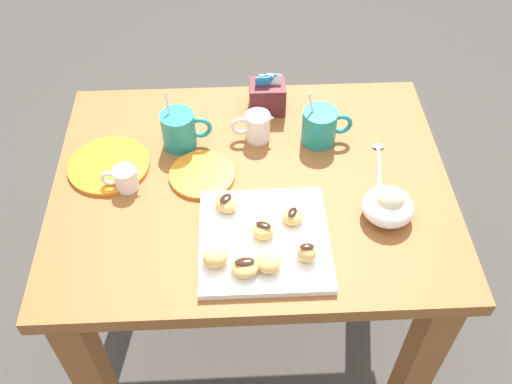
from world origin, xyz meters
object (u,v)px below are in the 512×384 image
object	(u,v)px
ice_cream_bowl	(388,205)
beignet_2	(292,217)
beignet_0	(226,203)
chocolate_sauce_pitcher	(125,178)
cream_pitcher_white	(257,126)
saucer_orange_right	(109,165)
beignet_4	(245,266)
beignet_6	(269,262)
coffee_mug_teal_right	(320,125)
saucer_orange_left	(202,175)
beignet_5	(215,257)
sugar_caddy	(267,97)
beignet_3	(263,230)
beignet_1	(306,252)
coffee_mug_teal_left	(180,129)
dining_table	(252,225)
pastry_plate_square	(264,240)

from	to	relation	value
ice_cream_bowl	beignet_2	world-z (taller)	ice_cream_bowl
beignet_0	chocolate_sauce_pitcher	bearing A→B (deg)	159.06
cream_pitcher_white	saucer_orange_right	size ratio (longest dim) A/B	0.55
beignet_4	beignet_6	size ratio (longest dim) A/B	1.10
beignet_4	coffee_mug_teal_right	bearing A→B (deg)	63.37
coffee_mug_teal_right	saucer_orange_left	distance (m)	0.31
beignet_5	chocolate_sauce_pitcher	bearing A→B (deg)	131.40
chocolate_sauce_pitcher	beignet_6	world-z (taller)	chocolate_sauce_pitcher
sugar_caddy	beignet_3	distance (m)	0.42
beignet_2	beignet_3	distance (m)	0.07
coffee_mug_teal_right	ice_cream_bowl	distance (m)	0.27
beignet_1	beignet_6	size ratio (longest dim) A/B	0.86
coffee_mug_teal_right	beignet_2	xyz separation A→B (m)	(-0.09, -0.27, -0.02)
ice_cream_bowl	saucer_orange_left	world-z (taller)	ice_cream_bowl
beignet_5	beignet_6	size ratio (longest dim) A/B	1.02
saucer_orange_left	cream_pitcher_white	bearing A→B (deg)	43.22
cream_pitcher_white	beignet_1	xyz separation A→B (m)	(0.08, -0.38, -0.00)
saucer_orange_right	beignet_3	distance (m)	0.42
saucer_orange_right	coffee_mug_teal_left	bearing A→B (deg)	22.74
dining_table	beignet_2	size ratio (longest dim) A/B	19.37
beignet_2	beignet_4	bearing A→B (deg)	-130.61
dining_table	cream_pitcher_white	size ratio (longest dim) A/B	8.63
saucer_orange_left	beignet_6	world-z (taller)	beignet_6
chocolate_sauce_pitcher	beignet_4	world-z (taller)	chocolate_sauce_pitcher
coffee_mug_teal_right	beignet_1	distance (m)	0.37
beignet_4	chocolate_sauce_pitcher	bearing A→B (deg)	135.95
dining_table	coffee_mug_teal_right	size ratio (longest dim) A/B	6.67
saucer_orange_right	beignet_2	distance (m)	0.46
coffee_mug_teal_left	beignet_4	xyz separation A→B (m)	(0.14, -0.39, -0.02)
beignet_2	pastry_plate_square	bearing A→B (deg)	-145.98
chocolate_sauce_pitcher	dining_table	bearing A→B (deg)	1.28
ice_cream_bowl	beignet_3	bearing A→B (deg)	-168.91
beignet_1	coffee_mug_teal_left	bearing A→B (deg)	126.15
ice_cream_bowl	beignet_0	xyz separation A→B (m)	(-0.34, 0.03, -0.00)
chocolate_sauce_pitcher	sugar_caddy	bearing A→B (deg)	37.80
saucer_orange_right	beignet_4	xyz separation A→B (m)	(0.31, -0.32, 0.03)
saucer_orange_left	beignet_3	size ratio (longest dim) A/B	3.30
cream_pitcher_white	beignet_3	xyz separation A→B (m)	(-0.00, -0.31, -0.01)
cream_pitcher_white	beignet_5	world-z (taller)	cream_pitcher_white
saucer_orange_right	beignet_0	xyz separation A→B (m)	(0.27, -0.15, 0.03)
beignet_2	beignet_5	xyz separation A→B (m)	(-0.16, -0.10, 0.00)
saucer_orange_left	saucer_orange_right	xyz separation A→B (m)	(-0.22, 0.04, 0.00)
beignet_6	coffee_mug_teal_left	bearing A→B (deg)	116.31
ice_cream_bowl	beignet_0	distance (m)	0.34
coffee_mug_teal_right	beignet_5	world-z (taller)	coffee_mug_teal_right
pastry_plate_square	sugar_caddy	xyz separation A→B (m)	(0.03, 0.43, 0.03)
chocolate_sauce_pitcher	saucer_orange_left	world-z (taller)	chocolate_sauce_pitcher
coffee_mug_teal_left	sugar_caddy	size ratio (longest dim) A/B	1.32
pastry_plate_square	beignet_4	xyz separation A→B (m)	(-0.04, -0.08, 0.02)
saucer_orange_right	beignet_6	world-z (taller)	beignet_6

